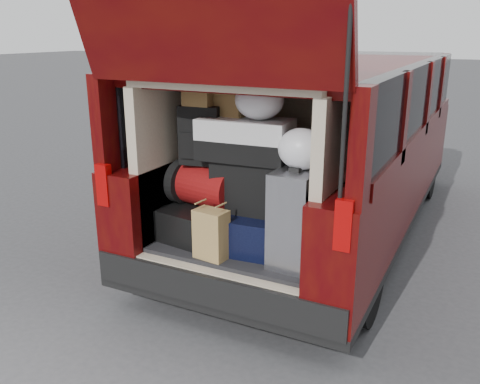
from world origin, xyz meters
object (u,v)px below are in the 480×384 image
at_px(red_duffel, 207,185).
at_px(backpack, 201,135).
at_px(navy_hardshell, 251,227).
at_px(black_soft_case, 252,185).
at_px(twotone_duffel, 245,139).
at_px(silver_roller, 298,217).
at_px(kraft_bag, 211,234).
at_px(black_hardshell, 201,220).

height_order(red_duffel, backpack, backpack).
bearing_deg(navy_hardshell, black_soft_case, 111.84).
bearing_deg(twotone_duffel, navy_hardshell, 6.49).
xyz_separation_m(navy_hardshell, backpack, (-0.40, -0.01, 0.65)).
distance_m(silver_roller, kraft_bag, 0.60).
height_order(kraft_bag, red_duffel, red_duffel).
height_order(kraft_bag, twotone_duffel, twotone_duffel).
xyz_separation_m(black_hardshell, backpack, (0.02, 0.00, 0.66)).
distance_m(kraft_bag, twotone_duffel, 0.70).
bearing_deg(kraft_bag, backpack, 135.43).
relative_size(navy_hardshell, kraft_bag, 1.73).
relative_size(kraft_bag, backpack, 0.82).
distance_m(silver_roller, twotone_duffel, 0.66).
relative_size(black_soft_case, twotone_duffel, 0.81).
height_order(black_soft_case, backpack, backpack).
height_order(red_duffel, black_soft_case, black_soft_case).
bearing_deg(twotone_duffel, backpack, 176.10).
xyz_separation_m(black_soft_case, twotone_duffel, (-0.04, -0.02, 0.33)).
height_order(black_hardshell, backpack, backpack).
xyz_separation_m(black_hardshell, navy_hardshell, (0.42, 0.01, 0.01)).
height_order(kraft_bag, black_soft_case, black_soft_case).
xyz_separation_m(silver_roller, black_soft_case, (-0.41, 0.14, 0.13)).
xyz_separation_m(black_hardshell, silver_roller, (0.83, -0.12, 0.20)).
bearing_deg(navy_hardshell, red_duffel, 175.25).
bearing_deg(twotone_duffel, black_soft_case, 20.83).
relative_size(navy_hardshell, backpack, 1.41).
bearing_deg(backpack, black_soft_case, -7.89).
distance_m(navy_hardshell, silver_roller, 0.47).
distance_m(black_hardshell, silver_roller, 0.86).
xyz_separation_m(kraft_bag, black_soft_case, (0.14, 0.35, 0.28)).
height_order(backpack, twotone_duffel, backpack).
xyz_separation_m(black_soft_case, backpack, (-0.40, -0.02, 0.33)).
bearing_deg(black_hardshell, twotone_duffel, 8.01).
xyz_separation_m(red_duffel, black_soft_case, (0.36, 0.01, 0.05)).
xyz_separation_m(black_hardshell, black_soft_case, (0.42, 0.02, 0.33)).
xyz_separation_m(backpack, twotone_duffel, (0.36, -0.00, -0.00)).
distance_m(black_hardshell, red_duffel, 0.29).
xyz_separation_m(silver_roller, twotone_duffel, (-0.45, 0.12, 0.46)).
xyz_separation_m(black_hardshell, twotone_duffel, (0.38, 0.00, 0.66)).
relative_size(silver_roller, black_soft_case, 1.25).
bearing_deg(backpack, kraft_bag, -62.32).
distance_m(navy_hardshell, twotone_duffel, 0.65).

